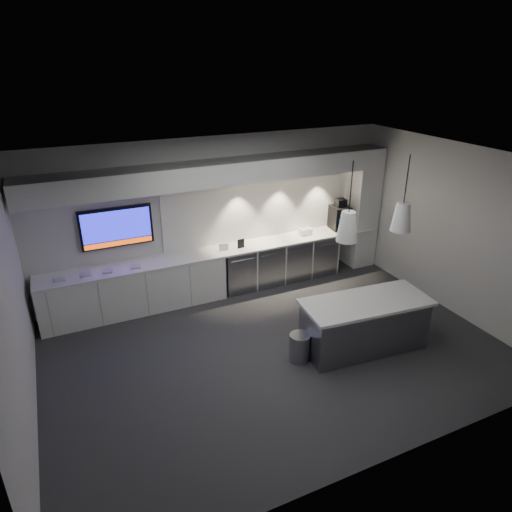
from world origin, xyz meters
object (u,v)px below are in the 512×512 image
bin (300,347)px  coffee_machine (340,217)px  wall_tv (117,227)px  island (364,324)px

bin → coffee_machine: bearing=47.0°
wall_tv → island: size_ratio=0.60×
wall_tv → island: wall_tv is taller
wall_tv → island: 4.52m
wall_tv → coffee_machine: wall_tv is taller
coffee_machine → bin: bearing=-125.9°
bin → coffee_machine: coffee_machine is taller
wall_tv → coffee_machine: size_ratio=1.89×
island → coffee_machine: size_ratio=3.15×
bin → coffee_machine: (2.42, 2.60, 0.95)m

